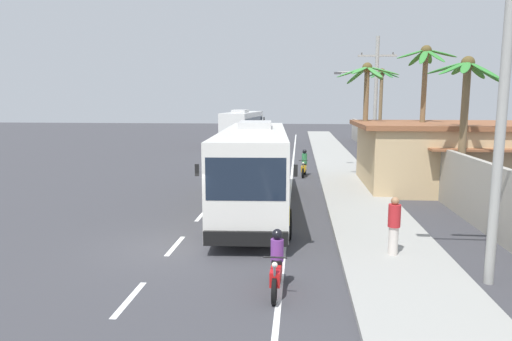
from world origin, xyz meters
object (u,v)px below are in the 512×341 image
object	(u,v)px
palm_fourth	(424,85)
pedestrian_near_kerb	(394,224)
palm_second	(381,95)
coach_bus_far_lane	(243,127)
coach_bus_foreground	(254,165)
utility_pole_mid	(374,100)
utility_pole_nearest	(501,83)
palm_third	(366,96)
motorcycle_beside_bus	(304,165)
palm_nearest	(465,100)
motorcycle_trailing	(277,266)

from	to	relation	value
palm_fourth	pedestrian_near_kerb	bearing A→B (deg)	-107.47
palm_second	coach_bus_far_lane	bearing A→B (deg)	155.87
coach_bus_foreground	utility_pole_mid	bearing A→B (deg)	59.45
utility_pole_nearest	palm_second	xyz separation A→B (m)	(2.34, 29.81, 0.06)
pedestrian_near_kerb	palm_third	distance (m)	13.67
coach_bus_far_lane	motorcycle_beside_bus	distance (m)	20.10
coach_bus_foreground	palm_third	distance (m)	9.62
utility_pole_nearest	palm_nearest	world-z (taller)	utility_pole_nearest
utility_pole_mid	palm_fourth	size ratio (longest dim) A/B	1.16
palm_third	motorcycle_trailing	bearing A→B (deg)	-105.06
coach_bus_foreground	palm_fourth	xyz separation A→B (m)	(8.44, 6.03, 3.54)
motorcycle_beside_bus	utility_pole_mid	world-z (taller)	utility_pole_mid
pedestrian_near_kerb	utility_pole_mid	size ratio (longest dim) A/B	0.20
utility_pole_nearest	utility_pole_mid	distance (m)	18.81
utility_pole_nearest	palm_nearest	size ratio (longest dim) A/B	1.45
palm_fourth	coach_bus_far_lane	bearing A→B (deg)	119.27
motorcycle_beside_bus	pedestrian_near_kerb	world-z (taller)	pedestrian_near_kerb
coach_bus_foreground	motorcycle_beside_bus	size ratio (longest dim) A/B	6.33
motorcycle_beside_bus	coach_bus_foreground	bearing A→B (deg)	-103.83
palm_third	palm_fourth	size ratio (longest dim) A/B	0.90
palm_third	motorcycle_beside_bus	bearing A→B (deg)	151.77
palm_second	palm_fourth	size ratio (longest dim) A/B	0.99
coach_bus_far_lane	motorcycle_trailing	distance (m)	37.01
coach_bus_foreground	utility_pole_nearest	bearing A→B (deg)	-48.19
coach_bus_foreground	coach_bus_far_lane	distance (m)	28.41
utility_pole_mid	palm_fourth	distance (m)	5.63
coach_bus_far_lane	palm_fourth	size ratio (longest dim) A/B	1.49
pedestrian_near_kerb	palm_nearest	bearing A→B (deg)	-155.85
pedestrian_near_kerb	palm_third	bearing A→B (deg)	-129.16
pedestrian_near_kerb	utility_pole_nearest	size ratio (longest dim) A/B	0.18
palm_third	palm_nearest	bearing A→B (deg)	-60.79
utility_pole_mid	palm_fourth	world-z (taller)	utility_pole_mid
coach_bus_far_lane	utility_pole_nearest	bearing A→B (deg)	-73.36
utility_pole_nearest	utility_pole_mid	bearing A→B (deg)	90.05
coach_bus_foreground	utility_pole_nearest	size ratio (longest dim) A/B	1.32
utility_pole_mid	palm_second	bearing A→B (deg)	77.92
coach_bus_foreground	palm_second	xyz separation A→B (m)	(9.03, 22.32, 3.20)
coach_bus_far_lane	motorcycle_trailing	xyz separation A→B (m)	(5.33, -36.60, -1.32)
utility_pole_mid	palm_third	size ratio (longest dim) A/B	1.29
utility_pole_mid	palm_second	xyz separation A→B (m)	(2.35, 11.00, 0.45)
coach_bus_foreground	palm_third	size ratio (longest dim) A/B	1.84
palm_nearest	palm_fourth	world-z (taller)	palm_fourth
coach_bus_foreground	utility_pole_nearest	distance (m)	10.53
coach_bus_foreground	motorcycle_trailing	bearing A→B (deg)	-80.74
coach_bus_far_lane	utility_pole_nearest	world-z (taller)	utility_pole_nearest
coach_bus_far_lane	pedestrian_near_kerb	world-z (taller)	coach_bus_far_lane
motorcycle_beside_bus	pedestrian_near_kerb	size ratio (longest dim) A/B	1.13
motorcycle_beside_bus	motorcycle_trailing	size ratio (longest dim) A/B	1.00
motorcycle_beside_bus	coach_bus_far_lane	bearing A→B (deg)	107.94
utility_pole_nearest	motorcycle_trailing	bearing A→B (deg)	-169.54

